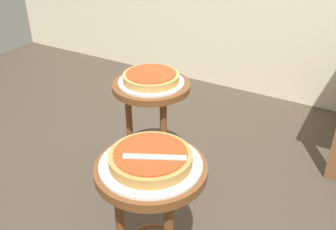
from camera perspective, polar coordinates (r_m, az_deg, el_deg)
ground_plane at (r=2.11m, az=4.06°, el=-14.62°), size 6.00×6.00×0.00m
stool_foreground at (r=1.46m, az=-2.49°, el=-12.71°), size 0.41×0.41×0.65m
serving_plate_foreground at (r=1.36m, az=-2.65°, el=-7.50°), size 0.37×0.37×0.01m
pizza_foreground at (r=1.34m, az=-2.67°, el=-6.53°), size 0.30×0.30×0.05m
stool_middle at (r=2.04m, az=-2.48°, el=0.78°), size 0.41×0.41×0.65m
serving_plate_middle at (r=1.97m, az=-2.58°, el=5.02°), size 0.35×0.35×0.01m
pizza_middle at (r=1.96m, az=-2.60°, el=5.78°), size 0.30×0.30×0.05m
pizza_server_knife at (r=1.30m, az=-2.05°, el=-6.42°), size 0.21×0.12×0.01m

